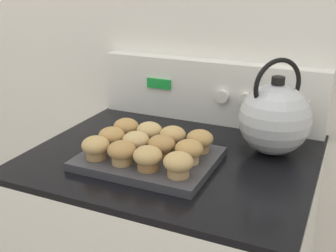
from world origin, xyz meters
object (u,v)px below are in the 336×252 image
at_px(muffin_r1_c0, 112,137).
at_px(muffin_r1_c2, 162,146).
at_px(muffin_pan, 149,159).
at_px(muffin_r0_c2, 149,158).
at_px(muffin_r2_c0, 126,128).
at_px(muffin_r2_c1, 149,132).
at_px(muffin_r1_c1, 136,142).
at_px(muffin_r1_c3, 189,151).
at_px(muffin_r2_c2, 174,137).
at_px(muffin_r0_c3, 178,164).
at_px(muffin_r2_c3, 200,140).
at_px(muffin_r0_c1, 122,152).
at_px(tea_kettle, 275,118).
at_px(muffin_r0_c0, 96,147).

xyz_separation_m(muffin_r1_c0, muffin_r1_c2, (0.15, 0.00, 0.00)).
xyz_separation_m(muffin_pan, muffin_r1_c0, (-0.11, -0.00, 0.04)).
height_order(muffin_r0_c2, muffin_r1_c0, same).
xyz_separation_m(muffin_r2_c0, muffin_r2_c1, (0.08, -0.00, 0.00)).
xyz_separation_m(muffin_r1_c0, muffin_r1_c1, (0.08, -0.00, 0.00)).
relative_size(muffin_r1_c3, muffin_r2_c2, 1.00).
xyz_separation_m(muffin_r0_c2, muffin_r2_c2, (-0.00, 0.15, 0.00)).
xyz_separation_m(muffin_r0_c2, muffin_r0_c3, (0.08, -0.00, 0.00)).
bearing_deg(muffin_r2_c1, muffin_r2_c3, 0.45).
xyz_separation_m(muffin_r0_c2, muffin_r1_c1, (-0.08, 0.07, 0.00)).
bearing_deg(muffin_r0_c1, muffin_r2_c1, 89.67).
bearing_deg(tea_kettle, muffin_r0_c1, -139.45).
distance_m(muffin_pan, muffin_r2_c1, 0.10).
bearing_deg(muffin_r1_c1, muffin_r2_c0, 133.27).
bearing_deg(tea_kettle, muffin_r2_c3, -144.21).
height_order(muffin_r1_c1, muffin_r1_c2, same).
xyz_separation_m(muffin_pan, muffin_r1_c3, (0.11, 0.00, 0.04)).
distance_m(muffin_r0_c2, muffin_r0_c3, 0.08).
bearing_deg(muffin_r0_c1, muffin_r1_c2, 45.10).
distance_m(muffin_r2_c1, muffin_r2_c3, 0.15).
height_order(muffin_r0_c3, muffin_r2_c3, same).
height_order(muffin_r1_c0, muffin_r2_c3, same).
distance_m(muffin_pan, muffin_r0_c1, 0.09).
bearing_deg(muffin_r0_c2, muffin_r2_c0, 134.52).
relative_size(muffin_r1_c0, tea_kettle, 0.27).
distance_m(muffin_r0_c2, muffin_r2_c0, 0.22).
xyz_separation_m(muffin_r1_c1, muffin_r1_c3, (0.15, 0.00, 0.00)).
relative_size(muffin_r2_c2, tea_kettle, 0.27).
bearing_deg(muffin_r1_c3, muffin_r0_c3, -86.25).
height_order(muffin_r0_c0, muffin_r1_c1, same).
distance_m(muffin_r0_c1, muffin_r2_c2, 0.17).
xyz_separation_m(muffin_r0_c1, muffin_r1_c0, (-0.07, 0.07, 0.00)).
relative_size(muffin_r0_c0, muffin_r1_c3, 1.00).
distance_m(muffin_r1_c2, muffin_r2_c0, 0.17).
xyz_separation_m(muffin_r0_c2, muffin_r2_c0, (-0.15, 0.15, 0.00)).
bearing_deg(muffin_r1_c0, muffin_r1_c2, 1.02).
xyz_separation_m(muffin_r0_c1, muffin_r0_c2, (0.08, -0.00, 0.00)).
bearing_deg(muffin_r1_c3, muffin_r2_c2, 135.39).
distance_m(muffin_pan, muffin_r0_c3, 0.15).
xyz_separation_m(muffin_r1_c2, muffin_r2_c1, (-0.08, 0.08, 0.00)).
xyz_separation_m(muffin_r0_c0, muffin_r1_c0, (0.00, 0.07, 0.00)).
xyz_separation_m(muffin_pan, muffin_r2_c2, (0.04, 0.07, 0.04)).
height_order(muffin_pan, muffin_r0_c1, muffin_r0_c1).
distance_m(muffin_pan, muffin_r1_c0, 0.12).
bearing_deg(muffin_r2_c3, muffin_r1_c2, -134.64).
bearing_deg(muffin_r0_c2, muffin_pan, 117.08).
bearing_deg(muffin_r1_c3, muffin_r0_c1, -153.21).
height_order(muffin_r0_c2, muffin_r1_c1, same).
distance_m(muffin_r0_c0, muffin_r1_c0, 0.07).
height_order(muffin_r0_c3, tea_kettle, tea_kettle).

